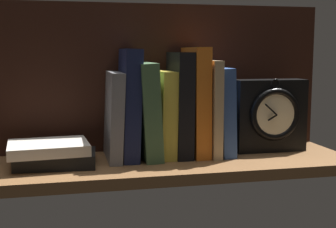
% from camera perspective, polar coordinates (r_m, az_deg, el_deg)
% --- Properties ---
extents(ground_plane, '(0.87, 0.27, 0.03)m').
position_cam_1_polar(ground_plane, '(1.07, 0.07, -6.36)').
color(ground_plane, brown).
extents(back_panel, '(0.87, 0.01, 0.37)m').
position_cam_1_polar(back_panel, '(1.17, -1.35, 4.56)').
color(back_panel, black).
rests_on(back_panel, ground_plane).
extents(book_gray_chess, '(0.04, 0.16, 0.20)m').
position_cam_1_polar(book_gray_chess, '(1.07, -6.76, -0.22)').
color(book_gray_chess, gray).
rests_on(book_gray_chess, ground_plane).
extents(book_navy_bierce, '(0.05, 0.15, 0.26)m').
position_cam_1_polar(book_navy_bierce, '(1.07, -4.87, 1.23)').
color(book_navy_bierce, '#192147').
rests_on(book_navy_bierce, ground_plane).
extents(book_green_romantic, '(0.05, 0.16, 0.23)m').
position_cam_1_polar(book_green_romantic, '(1.08, -2.68, 0.44)').
color(book_green_romantic, '#476B44').
rests_on(book_green_romantic, ground_plane).
extents(book_yellow_seinlanguage, '(0.04, 0.13, 0.21)m').
position_cam_1_polar(book_yellow_seinlanguage, '(1.09, -0.56, 0.00)').
color(book_yellow_seinlanguage, gold).
rests_on(book_yellow_seinlanguage, ground_plane).
extents(book_black_skeptic, '(0.04, 0.14, 0.25)m').
position_cam_1_polar(book_black_skeptic, '(1.10, 1.46, 1.20)').
color(book_black_skeptic, black).
rests_on(book_black_skeptic, ground_plane).
extents(book_orange_pandolfini, '(0.04, 0.14, 0.26)m').
position_cam_1_polar(book_orange_pandolfini, '(1.11, 3.48, 1.55)').
color(book_orange_pandolfini, orange).
rests_on(book_orange_pandolfini, ground_plane).
extents(book_tan_shortstories, '(0.02, 0.16, 0.23)m').
position_cam_1_polar(book_tan_shortstories, '(1.12, 5.06, 0.80)').
color(book_tan_shortstories, tan).
rests_on(book_tan_shortstories, ground_plane).
extents(book_blue_modern, '(0.04, 0.14, 0.21)m').
position_cam_1_polar(book_blue_modern, '(1.13, 6.50, 0.38)').
color(book_blue_modern, '#2D4C8E').
rests_on(book_blue_modern, ground_plane).
extents(framed_clock, '(0.18, 0.07, 0.18)m').
position_cam_1_polar(framed_clock, '(1.18, 12.59, -0.14)').
color(framed_clock, black).
rests_on(framed_clock, ground_plane).
extents(book_stack_side, '(0.19, 0.15, 0.05)m').
position_cam_1_polar(book_stack_side, '(1.04, -14.20, -4.82)').
color(book_stack_side, black).
rests_on(book_stack_side, ground_plane).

